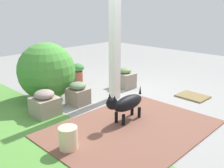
% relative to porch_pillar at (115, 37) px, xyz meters
% --- Properties ---
extents(ground_plane, '(12.00, 12.00, 0.00)m').
position_rel_porch_pillar_xyz_m(ground_plane, '(-0.21, 0.15, -1.18)').
color(ground_plane, gray).
extents(brick_path, '(1.80, 2.40, 0.02)m').
position_rel_porch_pillar_xyz_m(brick_path, '(-1.08, 0.78, -1.17)').
color(brick_path, brown).
rests_on(brick_path, ground).
extents(porch_pillar, '(0.16, 0.16, 2.36)m').
position_rel_porch_pillar_xyz_m(porch_pillar, '(0.00, 0.00, 0.00)').
color(porch_pillar, white).
rests_on(porch_pillar, ground).
extents(stone_planter_nearest, '(0.48, 0.36, 0.44)m').
position_rel_porch_pillar_xyz_m(stone_planter_nearest, '(0.33, -0.66, -0.98)').
color(stone_planter_nearest, gray).
rests_on(stone_planter_nearest, ground).
extents(stone_planter_mid, '(0.37, 0.33, 0.42)m').
position_rel_porch_pillar_xyz_m(stone_planter_mid, '(0.27, 0.69, -0.98)').
color(stone_planter_mid, gray).
rests_on(stone_planter_mid, ground).
extents(stone_planter_far, '(0.41, 0.40, 0.43)m').
position_rel_porch_pillar_xyz_m(stone_planter_far, '(0.27, 1.37, -0.98)').
color(stone_planter_far, gray).
rests_on(stone_planter_far, ground).
extents(round_shrub, '(1.09, 1.09, 1.09)m').
position_rel_porch_pillar_xyz_m(round_shrub, '(0.92, 0.91, -0.64)').
color(round_shrub, '#438834').
rests_on(round_shrub, ground).
extents(terracotta_pot_broad, '(0.32, 0.32, 0.43)m').
position_rel_porch_pillar_xyz_m(terracotta_pot_broad, '(1.42, -0.22, -0.93)').
color(terracotta_pot_broad, '#A14F3F').
rests_on(terracotta_pot_broad, ground).
extents(dog, '(0.22, 0.77, 0.53)m').
position_rel_porch_pillar_xyz_m(dog, '(-0.86, 0.65, -0.87)').
color(dog, black).
rests_on(dog, ground).
extents(ceramic_urn, '(0.24, 0.24, 0.31)m').
position_rel_porch_pillar_xyz_m(ceramic_urn, '(-0.88, 1.75, -1.03)').
color(ceramic_urn, beige).
rests_on(ceramic_urn, ground).
extents(doormat, '(0.58, 0.46, 0.03)m').
position_rel_porch_pillar_xyz_m(doormat, '(-1.07, -1.11, -1.17)').
color(doormat, olive).
rests_on(doormat, ground).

